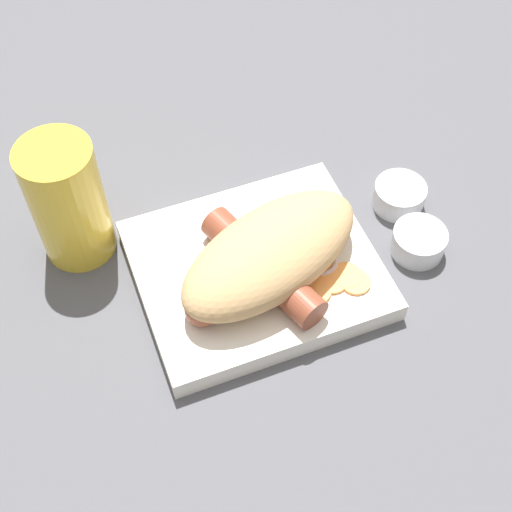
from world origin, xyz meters
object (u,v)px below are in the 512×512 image
at_px(food_tray, 256,270).
at_px(condiment_cup_far, 399,197).
at_px(condiment_cup_near, 418,243).
at_px(sausage, 263,266).
at_px(drink_glass, 68,202).
at_px(bread_roll, 271,253).

bearing_deg(food_tray, condiment_cup_far, -169.30).
xyz_separation_m(food_tray, condiment_cup_near, (-0.15, 0.03, 0.00)).
xyz_separation_m(sausage, condiment_cup_near, (-0.15, 0.01, -0.03)).
bearing_deg(drink_glass, food_tray, 146.27).
xyz_separation_m(bread_roll, condiment_cup_far, (-0.15, -0.04, -0.04)).
bearing_deg(sausage, drink_glass, -37.76).
height_order(bread_roll, drink_glass, drink_glass).
xyz_separation_m(food_tray, bread_roll, (-0.01, 0.01, 0.04)).
bearing_deg(condiment_cup_near, sausage, -3.97).
bearing_deg(drink_glass, sausage, 142.24).
distance_m(sausage, condiment_cup_near, 0.15).
distance_m(bread_roll, drink_glass, 0.18).
height_order(bread_roll, sausage, bread_roll).
bearing_deg(condiment_cup_near, drink_glass, -22.29).
bearing_deg(condiment_cup_near, condiment_cup_far, -99.70).
height_order(food_tray, bread_roll, bread_roll).
height_order(food_tray, condiment_cup_near, condiment_cup_near).
bearing_deg(condiment_cup_near, food_tray, -9.70).
relative_size(sausage, condiment_cup_far, 3.10).
bearing_deg(bread_roll, condiment_cup_near, 175.08).
bearing_deg(bread_roll, food_tray, -59.36).
relative_size(condiment_cup_far, drink_glass, 0.40).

